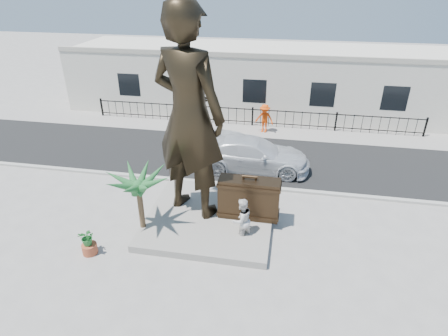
# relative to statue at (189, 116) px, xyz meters

# --- Properties ---
(ground) EXTENTS (100.00, 100.00, 0.00)m
(ground) POSITION_rel_statue_xyz_m (1.34, -1.84, -4.52)
(ground) COLOR #9E9991
(ground) RESTS_ON ground
(street) EXTENTS (40.00, 7.00, 0.01)m
(street) POSITION_rel_statue_xyz_m (1.34, 6.16, -4.51)
(street) COLOR black
(street) RESTS_ON ground
(curb) EXTENTS (40.00, 0.25, 0.12)m
(curb) POSITION_rel_statue_xyz_m (1.34, 2.66, -4.46)
(curb) COLOR #A5A399
(curb) RESTS_ON ground
(far_sidewalk) EXTENTS (40.00, 2.50, 0.02)m
(far_sidewalk) POSITION_rel_statue_xyz_m (1.34, 10.16, -4.51)
(far_sidewalk) COLOR #9E9991
(far_sidewalk) RESTS_ON ground
(plinth) EXTENTS (5.20, 5.20, 0.30)m
(plinth) POSITION_rel_statue_xyz_m (0.84, -0.34, -4.37)
(plinth) COLOR gray
(plinth) RESTS_ON ground
(fence) EXTENTS (22.00, 0.10, 1.20)m
(fence) POSITION_rel_statue_xyz_m (1.34, 10.96, -3.92)
(fence) COLOR black
(fence) RESTS_ON ground
(building) EXTENTS (28.00, 7.00, 4.40)m
(building) POSITION_rel_statue_xyz_m (1.34, 15.16, -2.32)
(building) COLOR silver
(building) RESTS_ON ground
(statue) EXTENTS (3.59, 2.97, 8.44)m
(statue) POSITION_rel_statue_xyz_m (0.00, 0.00, 0.00)
(statue) COLOR black
(statue) RESTS_ON plinth
(suitcase) EXTENTS (2.48, 0.80, 1.74)m
(suitcase) POSITION_rel_statue_xyz_m (2.44, -0.16, -3.35)
(suitcase) COLOR black
(suitcase) RESTS_ON plinth
(tourist) EXTENTS (1.12, 1.11, 1.83)m
(tourist) POSITION_rel_statue_xyz_m (2.30, -1.35, -3.60)
(tourist) COLOR silver
(tourist) RESTS_ON ground
(car_white) EXTENTS (5.84, 3.91, 1.49)m
(car_white) POSITION_rel_statue_xyz_m (0.94, 5.54, -3.77)
(car_white) COLOR silver
(car_white) RESTS_ON street
(car_silver) EXTENTS (6.00, 2.50, 1.73)m
(car_silver) POSITION_rel_statue_xyz_m (2.05, 4.59, -3.64)
(car_silver) COLOR silver
(car_silver) RESTS_ON street
(worker) EXTENTS (1.34, 0.96, 1.87)m
(worker) POSITION_rel_statue_xyz_m (2.23, 9.91, -3.56)
(worker) COLOR #EA460C
(worker) RESTS_ON far_sidewalk
(palm_tree) EXTENTS (1.80, 1.80, 3.20)m
(palm_tree) POSITION_rel_statue_xyz_m (-1.65, -1.65, -4.52)
(palm_tree) COLOR #205929
(palm_tree) RESTS_ON ground
(planter) EXTENTS (0.56, 0.56, 0.40)m
(planter) POSITION_rel_statue_xyz_m (-3.16, -3.21, -4.32)
(planter) COLOR #A1472A
(planter) RESTS_ON ground
(shrub) EXTENTS (0.66, 0.59, 0.66)m
(shrub) POSITION_rel_statue_xyz_m (-3.16, -3.21, -3.79)
(shrub) COLOR #236D2C
(shrub) RESTS_ON planter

